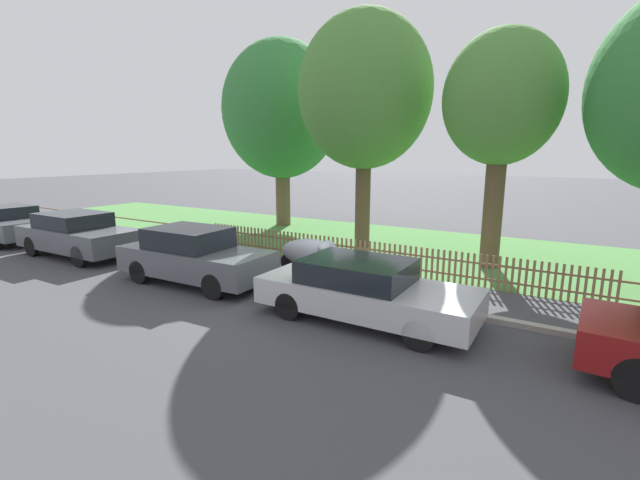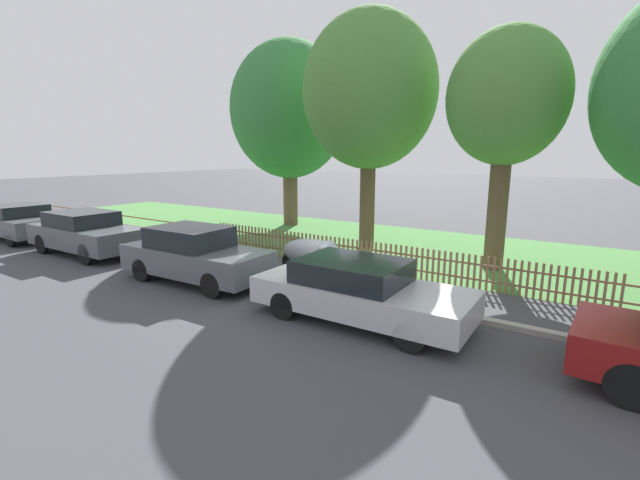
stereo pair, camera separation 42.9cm
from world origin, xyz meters
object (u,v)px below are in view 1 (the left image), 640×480
Objects in this scene: parked_car_navy_estate at (194,256)px; covered_motorcycle at (314,253)px; parked_car_silver_hatchback at (7,223)px; tree_mid_park at (502,101)px; tree_nearest_kerb at (282,111)px; parked_car_red_compact at (364,289)px; tree_behind_motorcycle at (365,92)px; parked_car_black_saloon at (78,234)px.

covered_motorcycle is (2.28, 2.27, -0.11)m from parked_car_navy_estate.
parked_car_navy_estate is 2.09× the size of covered_motorcycle.
tree_mid_park is at bearing 20.04° from parked_car_silver_hatchback.
tree_nearest_kerb reaches higher than covered_motorcycle.
parked_car_red_compact is 3.44m from covered_motorcycle.
parked_car_red_compact is 8.37m from tree_behind_motorcycle.
tree_behind_motorcycle is (-3.05, 6.18, 4.76)m from parked_car_red_compact.
tree_behind_motorcycle is (1.86, 6.23, 4.66)m from parked_car_navy_estate.
parked_car_black_saloon is 0.66× the size of tree_mid_park.
parked_car_navy_estate is 7.99m from tree_behind_motorcycle.
covered_motorcycle is (7.88, 2.17, -0.12)m from parked_car_black_saloon.
parked_car_silver_hatchback is 0.94× the size of parked_car_navy_estate.
parked_car_navy_estate is 3.22m from covered_motorcycle.
parked_car_black_saloon is 13.80m from tree_mid_park.
parked_car_navy_estate reaches higher than parked_car_black_saloon.
tree_behind_motorcycle is (5.37, -2.51, 0.15)m from tree_nearest_kerb.
covered_motorcycle is at bearing 139.23° from parked_car_red_compact.
parked_car_silver_hatchback is at bearing -127.66° from tree_nearest_kerb.
parked_car_navy_estate is at bearing -68.08° from tree_nearest_kerb.
parked_car_red_compact is 2.21× the size of covered_motorcycle.
tree_behind_motorcycle is (12.11, 6.21, 4.68)m from parked_car_silver_hatchback.
tree_nearest_kerb is 1.24× the size of tree_mid_park.
parked_car_navy_estate is at bearing -106.60° from tree_behind_motorcycle.
parked_car_black_saloon is 8.17m from covered_motorcycle.
tree_behind_motorcycle is at bearing 173.90° from tree_mid_park.
parked_car_silver_hatchback is 1.96× the size of covered_motorcycle.
parked_car_silver_hatchback is at bearing 177.64° from parked_car_navy_estate.
parked_car_silver_hatchback is at bearing -174.47° from covered_motorcycle.
parked_car_silver_hatchback is at bearing -179.58° from parked_car_black_saloon.
parked_car_navy_estate is 9.46m from tree_mid_park.
parked_car_silver_hatchback is 0.47× the size of tree_nearest_kerb.
parked_car_navy_estate is 0.51× the size of tree_nearest_kerb.
covered_motorcycle is at bearing -48.14° from tree_nearest_kerb.
tree_nearest_kerb is at bearing 127.19° from covered_motorcycle.
parked_car_silver_hatchback is 18.01m from tree_mid_park.
parked_car_navy_estate is at bearing -179.94° from parked_car_red_compact.
parked_car_navy_estate is 0.52× the size of tree_behind_motorcycle.
parked_car_red_compact is at bearing 1.07° from parked_car_silver_hatchback.
parked_car_silver_hatchback is at bearing -152.84° from tree_behind_motorcycle.
parked_car_navy_estate is (10.25, -0.01, 0.02)m from parked_car_silver_hatchback.
parked_car_silver_hatchback is 0.89× the size of parked_car_black_saloon.
covered_motorcycle is (-2.62, 2.22, -0.02)m from parked_car_red_compact.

